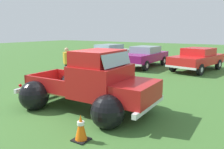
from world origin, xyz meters
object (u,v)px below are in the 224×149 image
Objects in this scene: show_car_1 at (144,56)px; lane_cone_0 at (81,128)px; vintage_pickup_truck at (95,87)px; show_car_0 at (108,53)px; show_car_2 at (197,58)px; spectator_0 at (67,61)px; lane_cone_1 at (137,89)px.

show_car_1 is 11.34m from lane_cone_0.
show_car_0 is (-5.83, 9.48, 0.03)m from vintage_pickup_truck.
spectator_0 is (-5.10, -6.37, 0.15)m from show_car_2.
show_car_2 is (1.03, 9.39, 0.03)m from vintage_pickup_truck.
show_car_1 and show_car_2 have the same top height.
vintage_pickup_truck is at bearing 118.17° from lane_cone_0.
spectator_0 is 4.69m from lane_cone_1.
spectator_0 is 2.61× the size of lane_cone_0.
show_car_2 is at bearing 143.54° from spectator_0.
lane_cone_1 is at bearing 80.04° from spectator_0.
vintage_pickup_truck is at bearing -102.89° from lane_cone_1.
show_car_2 is 2.82× the size of spectator_0.
spectator_0 is (1.75, -6.46, 0.15)m from show_car_0.
show_car_0 is 6.85m from show_car_2.
show_car_1 is at bearing -71.56° from show_car_2.
lane_cone_0 is 3.89m from lane_cone_1.
lane_cone_1 is at bearing 75.69° from vintage_pickup_truck.
spectator_0 reaches higher than lane_cone_0.
show_car_1 is at bearing 107.48° from lane_cone_0.
show_car_0 and show_car_2 have the same top height.
vintage_pickup_truck is at bearing 5.63° from show_car_2.
show_car_1 is (3.40, -0.49, -0.00)m from show_car_0.
show_car_2 is 7.37× the size of lane_cone_1.
spectator_0 reaches higher than lane_cone_1.
show_car_2 reaches higher than lane_cone_1.
show_car_2 is at bearing 82.35° from vintage_pickup_truck.
show_car_2 is at bearing 85.65° from lane_cone_1.
lane_cone_0 is at bearing 35.90° from show_car_0.
lane_cone_1 is at bearing 97.51° from lane_cone_0.
lane_cone_0 is at bearing 11.61° from show_car_2.
show_car_1 is (-2.43, 8.99, 0.03)m from vintage_pickup_truck.
show_car_0 is 9.76m from lane_cone_1.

